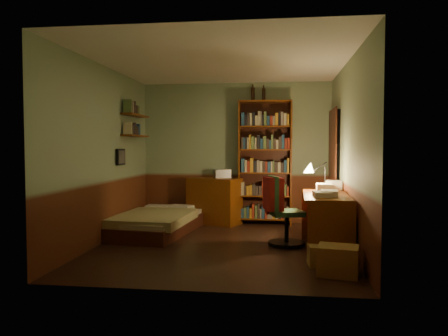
# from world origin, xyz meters

# --- Properties ---
(floor) EXTENTS (3.50, 4.00, 0.02)m
(floor) POSITION_xyz_m (0.00, 0.00, -0.01)
(floor) COLOR black
(floor) RESTS_ON ground
(ceiling) EXTENTS (3.50, 4.00, 0.02)m
(ceiling) POSITION_xyz_m (0.00, 0.00, 2.61)
(ceiling) COLOR silver
(ceiling) RESTS_ON wall_back
(wall_back) EXTENTS (3.50, 0.02, 2.60)m
(wall_back) POSITION_xyz_m (0.00, 2.01, 1.30)
(wall_back) COLOR gray
(wall_back) RESTS_ON ground
(wall_left) EXTENTS (0.02, 4.00, 2.60)m
(wall_left) POSITION_xyz_m (-1.76, 0.00, 1.30)
(wall_left) COLOR gray
(wall_left) RESTS_ON ground
(wall_right) EXTENTS (0.02, 4.00, 2.60)m
(wall_right) POSITION_xyz_m (1.76, 0.00, 1.30)
(wall_right) COLOR gray
(wall_right) RESTS_ON ground
(wall_front) EXTENTS (3.50, 0.02, 2.60)m
(wall_front) POSITION_xyz_m (0.00, -2.01, 1.30)
(wall_front) COLOR gray
(wall_front) RESTS_ON ground
(doorway) EXTENTS (0.06, 0.90, 2.00)m
(doorway) POSITION_xyz_m (1.72, 1.30, 1.00)
(doorway) COLOR black
(doorway) RESTS_ON ground
(door_trim) EXTENTS (0.02, 0.98, 2.08)m
(door_trim) POSITION_xyz_m (1.69, 1.30, 1.00)
(door_trim) COLOR #38190F
(door_trim) RESTS_ON ground
(bed) EXTENTS (1.28, 2.07, 0.58)m
(bed) POSITION_xyz_m (-1.19, 0.79, 0.29)
(bed) COLOR olive
(bed) RESTS_ON ground
(dresser) EXTENTS (1.05, 0.80, 0.84)m
(dresser) POSITION_xyz_m (-0.37, 1.76, 0.42)
(dresser) COLOR #622D0C
(dresser) RESTS_ON ground
(mini_stereo) EXTENTS (0.34, 0.30, 0.15)m
(mini_stereo) POSITION_xyz_m (-0.24, 1.89, 0.92)
(mini_stereo) COLOR #B2B2B7
(mini_stereo) RESTS_ON dresser
(bookshelf) EXTENTS (0.97, 0.34, 2.25)m
(bookshelf) POSITION_xyz_m (0.55, 1.85, 1.12)
(bookshelf) COLOR #622D0C
(bookshelf) RESTS_ON ground
(bottle_left) EXTENTS (0.08, 0.08, 0.25)m
(bottle_left) POSITION_xyz_m (0.32, 1.96, 2.37)
(bottle_left) COLOR black
(bottle_left) RESTS_ON bookshelf
(bottle_right) EXTENTS (0.07, 0.07, 0.23)m
(bottle_right) POSITION_xyz_m (0.52, 1.96, 2.37)
(bottle_right) COLOR black
(bottle_right) RESTS_ON bookshelf
(desk) EXTENTS (0.65, 1.46, 0.77)m
(desk) POSITION_xyz_m (1.44, -0.11, 0.39)
(desk) COLOR #622D0C
(desk) RESTS_ON ground
(paper_stack) EXTENTS (0.26, 0.34, 0.13)m
(paper_stack) POSITION_xyz_m (1.62, 0.58, 0.84)
(paper_stack) COLOR silver
(paper_stack) RESTS_ON desk
(desk_lamp) EXTENTS (0.22, 0.22, 0.63)m
(desk_lamp) POSITION_xyz_m (1.48, 0.44, 1.08)
(desk_lamp) COLOR black
(desk_lamp) RESTS_ON desk
(office_chair) EXTENTS (0.63, 0.59, 1.05)m
(office_chair) POSITION_xyz_m (0.92, 0.12, 0.53)
(office_chair) COLOR #315F39
(office_chair) RESTS_ON ground
(red_jacket) EXTENTS (0.36, 0.45, 0.47)m
(red_jacket) POSITION_xyz_m (0.66, 0.18, 1.29)
(red_jacket) COLOR #AC2021
(red_jacket) RESTS_ON office_chair
(wall_shelf_lower) EXTENTS (0.20, 0.90, 0.03)m
(wall_shelf_lower) POSITION_xyz_m (-1.64, 1.10, 1.60)
(wall_shelf_lower) COLOR #622D0C
(wall_shelf_lower) RESTS_ON wall_left
(wall_shelf_upper) EXTENTS (0.20, 0.90, 0.03)m
(wall_shelf_upper) POSITION_xyz_m (-1.64, 1.10, 1.95)
(wall_shelf_upper) COLOR #622D0C
(wall_shelf_upper) RESTS_ON wall_left
(framed_picture) EXTENTS (0.04, 0.32, 0.26)m
(framed_picture) POSITION_xyz_m (-1.72, 0.60, 1.25)
(framed_picture) COLOR black
(framed_picture) RESTS_ON wall_left
(cardboard_box_a) EXTENTS (0.50, 0.43, 0.32)m
(cardboard_box_a) POSITION_xyz_m (1.46, -1.27, 0.16)
(cardboard_box_a) COLOR olive
(cardboard_box_a) RESTS_ON ground
(cardboard_box_b) EXTENTS (0.36, 0.31, 0.24)m
(cardboard_box_b) POSITION_xyz_m (1.33, -0.89, 0.12)
(cardboard_box_b) COLOR olive
(cardboard_box_b) RESTS_ON ground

